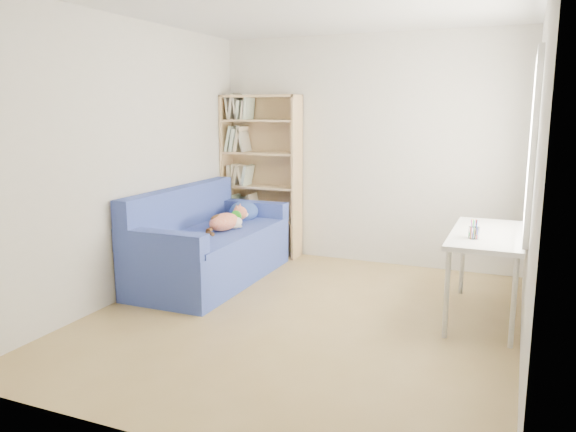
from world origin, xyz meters
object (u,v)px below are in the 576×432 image
object	(u,v)px
bookshelf	(261,183)
desk	(487,241)
pen_cup	(474,231)
sofa	(209,246)

from	to	relation	value
bookshelf	desk	bearing A→B (deg)	-24.16
desk	pen_cup	world-z (taller)	pen_cup
bookshelf	desk	xyz separation A→B (m)	(2.69, -1.21, -0.21)
desk	pen_cup	bearing A→B (deg)	-108.15
bookshelf	pen_cup	xyz separation A→B (m)	(2.60, -1.49, -0.08)
desk	bookshelf	bearing A→B (deg)	155.84
desk	pen_cup	distance (m)	0.33
bookshelf	pen_cup	distance (m)	3.00
sofa	pen_cup	distance (m)	2.71
sofa	pen_cup	bearing A→B (deg)	-7.29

